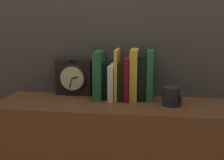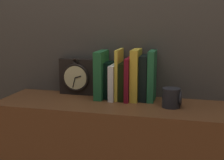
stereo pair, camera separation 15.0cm
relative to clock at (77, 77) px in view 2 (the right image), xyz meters
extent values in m
cube|color=#47423D|center=(0.23, 0.07, 0.39)|extent=(6.00, 0.05, 2.60)
cube|color=black|center=(0.00, 0.01, 0.00)|extent=(0.19, 0.05, 0.19)
torus|color=black|center=(0.00, -0.03, 0.00)|extent=(0.15, 0.01, 0.15)
cylinder|color=beige|center=(0.00, -0.03, 0.00)|extent=(0.13, 0.01, 0.13)
cube|color=black|center=(0.02, -0.03, 0.00)|extent=(0.03, 0.00, 0.02)
cube|color=black|center=(-0.01, -0.03, -0.03)|extent=(0.02, 0.00, 0.05)
torus|color=black|center=(0.00, -0.03, 0.09)|extent=(0.03, 0.01, 0.03)
cube|color=#216335|center=(0.15, -0.05, 0.03)|extent=(0.04, 0.15, 0.24)
cube|color=black|center=(0.19, -0.03, 0.00)|extent=(0.03, 0.11, 0.19)
cube|color=white|center=(0.22, -0.05, -0.01)|extent=(0.03, 0.16, 0.18)
cube|color=yellow|center=(0.24, -0.04, 0.03)|extent=(0.02, 0.14, 0.25)
cube|color=black|center=(0.27, -0.04, 0.00)|extent=(0.03, 0.14, 0.19)
cube|color=maroon|center=(0.30, -0.05, 0.01)|extent=(0.02, 0.16, 0.22)
cube|color=gold|center=(0.33, -0.04, 0.03)|extent=(0.04, 0.14, 0.26)
cube|color=black|center=(0.37, -0.03, 0.02)|extent=(0.04, 0.13, 0.23)
cube|color=#23683D|center=(0.41, -0.03, 0.03)|extent=(0.03, 0.13, 0.25)
cylinder|color=#232328|center=(0.51, -0.14, -0.05)|extent=(0.08, 0.08, 0.09)
torus|color=#232328|center=(0.55, -0.14, -0.05)|extent=(0.01, 0.07, 0.07)
camera|label=1|loc=(0.44, -1.59, 0.31)|focal=50.00mm
camera|label=2|loc=(0.59, -1.56, 0.31)|focal=50.00mm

